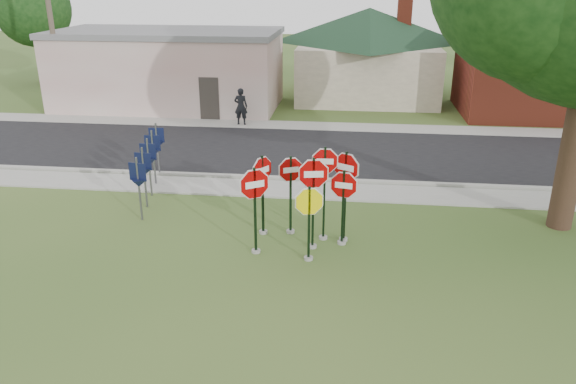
# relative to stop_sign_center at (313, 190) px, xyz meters

# --- Properties ---
(ground) EXTENTS (120.00, 120.00, 0.00)m
(ground) POSITION_rel_stop_sign_center_xyz_m (-0.31, -1.24, -1.70)
(ground) COLOR #33521F
(ground) RESTS_ON ground
(sidewalk_near) EXTENTS (60.00, 1.60, 0.06)m
(sidewalk_near) POSITION_rel_stop_sign_center_xyz_m (-0.31, 4.26, -1.67)
(sidewalk_near) COLOR gray
(sidewalk_near) RESTS_ON ground
(road) EXTENTS (60.00, 7.00, 0.04)m
(road) POSITION_rel_stop_sign_center_xyz_m (-0.31, 8.76, -1.68)
(road) COLOR black
(road) RESTS_ON ground
(sidewalk_far) EXTENTS (60.00, 1.60, 0.06)m
(sidewalk_far) POSITION_rel_stop_sign_center_xyz_m (-0.31, 13.06, -1.67)
(sidewalk_far) COLOR gray
(sidewalk_far) RESTS_ON ground
(curb) EXTENTS (60.00, 0.20, 0.14)m
(curb) POSITION_rel_stop_sign_center_xyz_m (-0.31, 5.26, -1.63)
(curb) COLOR gray
(curb) RESTS_ON ground
(stop_sign_center) EXTENTS (1.09, 0.24, 2.70)m
(stop_sign_center) POSITION_rel_stop_sign_center_xyz_m (0.00, 0.00, 0.00)
(stop_sign_center) COLOR gray
(stop_sign_center) RESTS_ON ground
(stop_sign_yellow) EXTENTS (0.99, 0.29, 2.16)m
(stop_sign_yellow) POSITION_rel_stop_sign_center_xyz_m (-0.05, -0.71, -0.42)
(stop_sign_yellow) COLOR gray
(stop_sign_yellow) RESTS_ON ground
(stop_sign_left) EXTENTS (0.96, 0.62, 2.53)m
(stop_sign_left) POSITION_rel_stop_sign_center_xyz_m (-1.49, -0.46, -0.12)
(stop_sign_left) COLOR gray
(stop_sign_left) RESTS_ON ground
(stop_sign_right) EXTENTS (1.01, 0.24, 2.26)m
(stop_sign_right) POSITION_rel_stop_sign_center_xyz_m (0.79, 0.33, -0.33)
(stop_sign_right) COLOR gray
(stop_sign_right) RESTS_ON ground
(stop_sign_back_right) EXTENTS (0.98, 0.24, 2.81)m
(stop_sign_back_right) POSITION_rel_stop_sign_center_xyz_m (0.26, 0.58, 0.04)
(stop_sign_back_right) COLOR gray
(stop_sign_back_right) RESTS_ON ground
(stop_sign_back_left) EXTENTS (0.88, 0.42, 2.42)m
(stop_sign_back_left) POSITION_rel_stop_sign_center_xyz_m (-0.70, 0.88, -0.23)
(stop_sign_back_left) COLOR gray
(stop_sign_back_left) RESTS_ON ground
(stop_sign_far_right) EXTENTS (0.94, 0.58, 2.72)m
(stop_sign_far_right) POSITION_rel_stop_sign_center_xyz_m (0.84, 0.54, 0.02)
(stop_sign_far_right) COLOR gray
(stop_sign_far_right) RESTS_ON ground
(stop_sign_far_left) EXTENTS (0.59, 0.89, 2.46)m
(stop_sign_far_left) POSITION_rel_stop_sign_center_xyz_m (-1.48, 0.75, -0.18)
(stop_sign_far_left) COLOR gray
(stop_sign_far_left) RESTS_ON ground
(route_sign_row) EXTENTS (1.43, 4.63, 2.00)m
(route_sign_row) POSITION_rel_stop_sign_center_xyz_m (-5.71, 3.26, -0.47)
(route_sign_row) COLOR #59595E
(route_sign_row) RESTS_ON ground
(building_stucco) EXTENTS (12.20, 6.20, 4.20)m
(building_stucco) POSITION_rel_stop_sign_center_xyz_m (-9.31, 16.76, 0.45)
(building_stucco) COLOR silver
(building_stucco) RESTS_ON ground
(building_house) EXTENTS (11.60, 11.60, 6.20)m
(building_house) POSITION_rel_stop_sign_center_xyz_m (1.69, 20.76, 1.95)
(building_house) COLOR beige
(building_house) RESTS_ON ground
(building_brick) EXTENTS (10.20, 6.20, 4.75)m
(building_brick) POSITION_rel_stop_sign_center_xyz_m (11.69, 17.26, 0.71)
(building_brick) COLOR maroon
(building_brick) RESTS_ON ground
(utility_pole_near) EXTENTS (2.20, 0.26, 9.50)m
(utility_pole_near) POSITION_rel_stop_sign_center_xyz_m (-14.31, 13.96, 3.27)
(utility_pole_near) COLOR #4A4031
(utility_pole_near) RESTS_ON ground
(bg_tree_left) EXTENTS (4.90, 4.90, 7.35)m
(bg_tree_left) POSITION_rel_stop_sign_center_xyz_m (-20.31, 22.76, 3.18)
(bg_tree_left) COLOR black
(bg_tree_left) RESTS_ON ground
(pedestrian) EXTENTS (0.67, 0.45, 1.80)m
(pedestrian) POSITION_rel_stop_sign_center_xyz_m (-4.52, 12.92, -0.73)
(pedestrian) COLOR black
(pedestrian) RESTS_ON sidewalk_far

